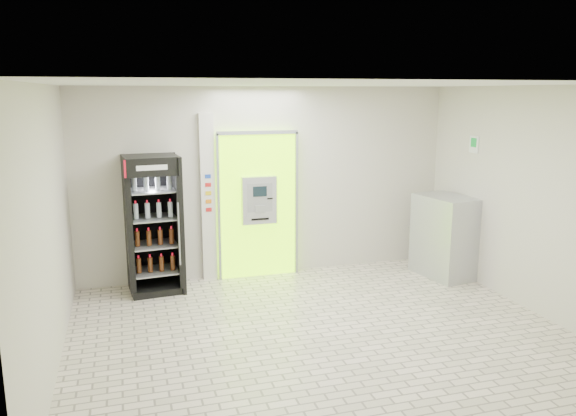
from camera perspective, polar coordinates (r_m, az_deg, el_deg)
name	(u,v)px	position (r m, az deg, el deg)	size (l,w,h in m)	color
ground	(320,333)	(7.09, 3.28, -12.58)	(6.00, 6.00, 0.00)	beige
room_shell	(322,186)	(6.55, 3.47, 2.27)	(6.00, 6.00, 6.00)	beige
atm_assembly	(258,204)	(8.89, -3.10, 0.40)	(1.30, 0.24, 2.33)	#8AEB03
pillar	(208,198)	(8.76, -8.13, 0.99)	(0.22, 0.11, 2.60)	silver
beverage_cooler	(154,227)	(8.47, -13.49, -1.87)	(0.82, 0.76, 2.02)	black
steel_cabinet	(445,236)	(9.32, 15.67, -2.78)	(0.81, 1.07, 1.30)	#ACAFB4
exit_sign	(474,144)	(9.13, 18.38, 6.16)	(0.02, 0.22, 0.26)	white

